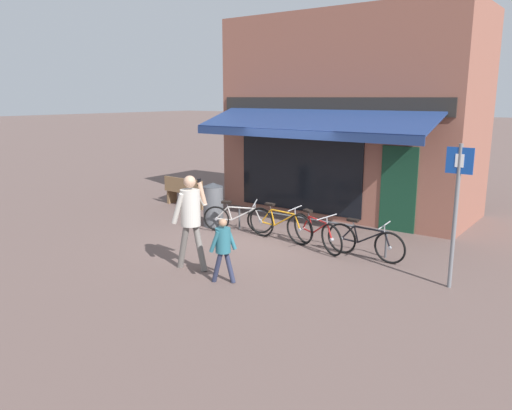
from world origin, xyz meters
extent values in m
plane|color=brown|center=(0.00, 0.00, 0.00)|extent=(160.00, 160.00, 0.00)
cube|color=#8E5647|center=(0.21, 3.98, 2.73)|extent=(6.93, 3.00, 5.46)
cube|color=black|center=(-0.55, 2.46, 1.25)|extent=(3.81, 0.04, 2.20)
cube|color=#143D28|center=(2.29, 2.46, 1.05)|extent=(0.90, 0.04, 2.10)
cube|color=#282623|center=(0.21, 2.46, 3.02)|extent=(6.59, 0.06, 0.44)
cube|color=navy|center=(0.21, 1.73, 2.70)|extent=(6.24, 1.51, 0.50)
cube|color=navy|center=(0.21, 0.98, 2.37)|extent=(6.24, 0.03, 0.20)
cylinder|color=#47494F|center=(0.97, 0.32, 0.55)|extent=(3.95, 0.04, 0.04)
cylinder|color=#47494F|center=(-0.96, 0.32, 0.28)|extent=(0.04, 0.04, 0.55)
cylinder|color=#47494F|center=(2.89, 0.32, 0.28)|extent=(0.04, 0.04, 0.55)
torus|color=black|center=(-0.28, 0.28, 0.32)|extent=(0.64, 0.40, 0.65)
cylinder|color=#9E9EA3|center=(-0.28, 0.28, 0.32)|extent=(0.09, 0.09, 0.08)
torus|color=black|center=(-1.26, -0.20, 0.32)|extent=(0.64, 0.40, 0.65)
cylinder|color=#9E9EA3|center=(-1.26, -0.20, 0.32)|extent=(0.09, 0.09, 0.08)
cylinder|color=#BCB7B2|center=(-0.65, 0.08, 0.47)|extent=(0.58, 0.26, 0.35)
cylinder|color=#BCB7B2|center=(-0.67, 0.04, 0.63)|extent=(0.62, 0.33, 0.05)
cylinder|color=#BCB7B2|center=(-0.95, -0.07, 0.47)|extent=(0.10, 0.12, 0.34)
cylinder|color=#BCB7B2|center=(-1.09, -0.12, 0.32)|extent=(0.36, 0.20, 0.05)
cylinder|color=#BCB7B2|center=(-1.12, -0.15, 0.48)|extent=(0.32, 0.13, 0.34)
cylinder|color=#BCB7B2|center=(-0.33, 0.23, 0.47)|extent=(0.14, 0.14, 0.32)
cylinder|color=#9E9EA3|center=(-0.99, -0.12, 0.69)|extent=(0.05, 0.06, 0.11)
cube|color=black|center=(-0.99, -0.13, 0.76)|extent=(0.26, 0.20, 0.06)
cylinder|color=#9E9EA3|center=(-0.37, 0.18, 0.70)|extent=(0.04, 0.05, 0.14)
cylinder|color=#9E9EA3|center=(-0.36, 0.17, 0.76)|extent=(0.25, 0.48, 0.09)
torus|color=black|center=(1.00, 0.02, 0.36)|extent=(0.72, 0.14, 0.72)
cylinder|color=#9E9EA3|center=(1.00, 0.02, 0.36)|extent=(0.07, 0.07, 0.07)
torus|color=black|center=(-0.10, 0.08, 0.36)|extent=(0.72, 0.14, 0.72)
cylinder|color=#9E9EA3|center=(-0.10, 0.08, 0.36)|extent=(0.07, 0.07, 0.07)
cylinder|color=orange|center=(0.58, 0.03, 0.52)|extent=(0.61, 0.10, 0.38)
cylinder|color=orange|center=(0.54, 0.02, 0.70)|extent=(0.68, 0.07, 0.05)
cylinder|color=orange|center=(0.25, 0.05, 0.53)|extent=(0.12, 0.06, 0.38)
cylinder|color=orange|center=(0.10, 0.07, 0.35)|extent=(0.39, 0.06, 0.05)
cylinder|color=orange|center=(0.05, 0.06, 0.53)|extent=(0.33, 0.08, 0.38)
cylinder|color=orange|center=(0.94, 0.01, 0.53)|extent=(0.16, 0.06, 0.35)
cylinder|color=#9E9EA3|center=(0.19, 0.04, 0.76)|extent=(0.06, 0.03, 0.11)
cube|color=black|center=(0.17, 0.03, 0.83)|extent=(0.25, 0.12, 0.06)
cylinder|color=#9E9EA3|center=(0.88, 0.00, 0.76)|extent=(0.03, 0.04, 0.14)
cylinder|color=#9E9EA3|center=(0.88, -0.01, 0.83)|extent=(0.05, 0.52, 0.06)
torus|color=black|center=(1.94, -0.25, 0.35)|extent=(0.70, 0.42, 0.71)
cylinder|color=#9E9EA3|center=(1.94, -0.25, 0.35)|extent=(0.09, 0.09, 0.08)
torus|color=black|center=(0.98, 0.19, 0.35)|extent=(0.70, 0.42, 0.71)
cylinder|color=#9E9EA3|center=(0.98, 0.19, 0.35)|extent=(0.09, 0.09, 0.08)
cylinder|color=#B21E1E|center=(1.57, -0.10, 0.50)|extent=(0.53, 0.32, 0.37)
cylinder|color=#B21E1E|center=(1.52, -0.10, 0.69)|extent=(0.61, 0.30, 0.05)
cylinder|color=#B21E1E|center=(1.27, 0.04, 0.51)|extent=(0.13, 0.05, 0.37)
cylinder|color=#B21E1E|center=(1.15, 0.12, 0.34)|extent=(0.35, 0.18, 0.05)
cylinder|color=#B21E1E|center=(1.10, 0.11, 0.52)|extent=(0.29, 0.20, 0.37)
cylinder|color=#B21E1E|center=(1.88, -0.24, 0.51)|extent=(0.16, 0.05, 0.34)
cylinder|color=#9E9EA3|center=(1.21, 0.03, 0.74)|extent=(0.06, 0.02, 0.11)
cube|color=black|center=(1.19, 0.03, 0.81)|extent=(0.26, 0.20, 0.06)
cylinder|color=#9E9EA3|center=(1.81, -0.24, 0.75)|extent=(0.04, 0.05, 0.14)
cylinder|color=#9E9EA3|center=(1.81, -0.25, 0.82)|extent=(0.24, 0.48, 0.09)
torus|color=black|center=(3.11, -0.02, 0.33)|extent=(0.68, 0.14, 0.67)
cylinder|color=#9E9EA3|center=(3.11, -0.02, 0.33)|extent=(0.07, 0.07, 0.08)
torus|color=black|center=(2.03, 0.02, 0.33)|extent=(0.68, 0.14, 0.67)
cylinder|color=#9E9EA3|center=(2.03, 0.02, 0.33)|extent=(0.07, 0.07, 0.08)
cylinder|color=black|center=(2.70, -0.02, 0.48)|extent=(0.60, 0.09, 0.36)
cylinder|color=black|center=(2.66, -0.04, 0.65)|extent=(0.66, 0.06, 0.05)
cylinder|color=black|center=(2.37, -0.01, 0.49)|extent=(0.13, 0.08, 0.35)
cylinder|color=black|center=(2.22, 0.01, 0.33)|extent=(0.38, 0.05, 0.05)
cylinder|color=black|center=(2.18, 0.00, 0.50)|extent=(0.32, 0.08, 0.35)
cylinder|color=black|center=(3.05, -0.04, 0.49)|extent=(0.16, 0.07, 0.32)
cylinder|color=#9E9EA3|center=(2.31, -0.03, 0.71)|extent=(0.06, 0.04, 0.11)
cube|color=black|center=(2.30, -0.04, 0.78)|extent=(0.24, 0.11, 0.06)
cylinder|color=#9E9EA3|center=(2.99, -0.06, 0.72)|extent=(0.03, 0.04, 0.14)
cylinder|color=#9E9EA3|center=(2.99, -0.06, 0.78)|extent=(0.04, 0.52, 0.08)
cylinder|color=slate|center=(0.31, -2.50, 0.44)|extent=(0.38, 0.18, 0.90)
cylinder|color=slate|center=(0.03, -2.66, 0.44)|extent=(0.38, 0.18, 0.90)
cylinder|color=beige|center=(0.17, -2.58, 1.22)|extent=(0.43, 0.43, 0.69)
sphere|color=tan|center=(0.17, -2.58, 1.71)|extent=(0.23, 0.23, 0.23)
cylinder|color=beige|center=(0.03, -2.77, 1.22)|extent=(0.31, 0.12, 0.61)
cylinder|color=beige|center=(0.26, -2.37, 1.38)|extent=(0.24, 0.18, 0.31)
cylinder|color=tan|center=(0.30, -2.38, 1.47)|extent=(0.18, 0.20, 0.46)
cube|color=black|center=(0.27, -2.42, 1.69)|extent=(0.03, 0.07, 0.14)
cylinder|color=#282D47|center=(1.19, -2.67, 0.28)|extent=(0.25, 0.10, 0.58)
cylinder|color=#282D47|center=(1.03, -2.82, 0.28)|extent=(0.25, 0.10, 0.58)
cylinder|color=#286675|center=(1.11, -2.75, 0.78)|extent=(0.28, 0.28, 0.44)
sphere|color=#A87A5B|center=(1.11, -2.75, 1.10)|extent=(0.15, 0.15, 0.15)
cylinder|color=#286675|center=(1.05, -2.90, 0.78)|extent=(0.21, 0.13, 0.40)
cylinder|color=#286675|center=(1.17, -2.59, 0.78)|extent=(0.21, 0.13, 0.40)
cylinder|color=#515459|center=(-1.67, 0.15, 0.52)|extent=(0.51, 0.51, 1.03)
cone|color=#33353A|center=(-1.67, 0.15, 1.08)|extent=(0.52, 0.52, 0.10)
cylinder|color=slate|center=(4.43, -0.58, 1.25)|extent=(0.07, 0.07, 2.50)
cube|color=#14429E|center=(4.43, -0.59, 2.22)|extent=(0.44, 0.02, 0.44)
cube|color=white|center=(4.43, -0.61, 2.22)|extent=(0.14, 0.01, 0.22)
cube|color=brown|center=(-3.91, 1.53, 0.45)|extent=(1.61, 0.49, 0.06)
cube|color=brown|center=(-3.91, 1.34, 0.67)|extent=(1.60, 0.10, 0.40)
cube|color=brown|center=(-4.63, 1.55, 0.23)|extent=(0.09, 0.35, 0.45)
cube|color=brown|center=(-3.19, 1.50, 0.23)|extent=(0.09, 0.35, 0.45)
camera|label=1|loc=(6.60, -9.19, 3.25)|focal=35.00mm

